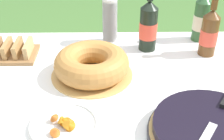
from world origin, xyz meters
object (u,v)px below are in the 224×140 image
(cider_bottle_amber, at_px, (209,32))
(cup_stack, at_px, (109,21))
(serving_knife, at_px, (217,118))
(berry_tart, at_px, (212,132))
(snack_plate_right, at_px, (64,124))
(cider_bottle_green, at_px, (201,18))
(bread_board, at_px, (8,51))
(juice_bottle_red, at_px, (148,26))
(bundt_cake, at_px, (92,64))

(cider_bottle_amber, bearing_deg, cup_stack, 163.25)
(serving_knife, relative_size, cider_bottle_amber, 1.08)
(cup_stack, relative_size, cider_bottle_amber, 0.76)
(berry_tart, relative_size, snack_plate_right, 1.75)
(berry_tart, bearing_deg, cup_stack, 114.66)
(berry_tart, height_order, cider_bottle_green, cider_bottle_green)
(serving_knife, xyz_separation_m, cider_bottle_amber, (0.12, 0.53, 0.05))
(bread_board, bearing_deg, serving_knife, -33.04)
(snack_plate_right, height_order, bread_board, bread_board)
(serving_knife, bearing_deg, cup_stack, -119.33)
(serving_knife, height_order, juice_bottle_red, juice_bottle_red)
(berry_tart, relative_size, juice_bottle_red, 1.26)
(cider_bottle_green, relative_size, snack_plate_right, 1.36)
(serving_knife, relative_size, cup_stack, 1.42)
(serving_knife, bearing_deg, bread_board, -88.94)
(juice_bottle_red, bearing_deg, berry_tart, -77.42)
(serving_knife, xyz_separation_m, juice_bottle_red, (-0.15, 0.59, 0.06))
(snack_plate_right, bearing_deg, berry_tart, -6.97)
(berry_tart, height_order, snack_plate_right, berry_tart)
(bundt_cake, height_order, cider_bottle_amber, cider_bottle_amber)
(cup_stack, relative_size, juice_bottle_red, 0.71)
(berry_tart, distance_m, cider_bottle_amber, 0.58)
(serving_knife, distance_m, cider_bottle_green, 0.70)
(bundt_cake, height_order, cup_stack, cup_stack)
(cider_bottle_green, distance_m, bread_board, 0.94)
(bread_board, bearing_deg, berry_tart, -34.79)
(snack_plate_right, bearing_deg, cider_bottle_green, 46.83)
(juice_bottle_red, xyz_separation_m, snack_plate_right, (-0.34, -0.55, -0.11))
(berry_tart, relative_size, cup_stack, 1.78)
(cup_stack, height_order, bread_board, cup_stack)
(snack_plate_right, bearing_deg, serving_knife, -3.93)
(juice_bottle_red, bearing_deg, cup_stack, 155.86)
(juice_bottle_red, bearing_deg, cider_bottle_amber, -11.44)
(bread_board, bearing_deg, cup_stack, 17.39)
(cider_bottle_amber, xyz_separation_m, snack_plate_right, (-0.61, -0.50, -0.10))
(juice_bottle_red, bearing_deg, serving_knife, -75.41)
(bundt_cake, bearing_deg, bread_board, 156.86)
(cup_stack, relative_size, cider_bottle_green, 0.72)
(cup_stack, relative_size, snack_plate_right, 0.98)
(juice_bottle_red, relative_size, snack_plate_right, 1.39)
(cider_bottle_green, bearing_deg, berry_tart, -100.97)
(snack_plate_right, bearing_deg, cider_bottle_amber, 39.32)
(bundt_cake, distance_m, snack_plate_right, 0.33)
(cup_stack, xyz_separation_m, cider_bottle_amber, (0.45, -0.14, -0.00))
(cider_bottle_amber, bearing_deg, serving_knife, -102.57)
(cup_stack, height_order, juice_bottle_red, juice_bottle_red)
(serving_knife, height_order, bread_board, same)
(cider_bottle_green, relative_size, bread_board, 1.21)
(berry_tart, relative_size, bread_board, 1.56)
(snack_plate_right, distance_m, bread_board, 0.58)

